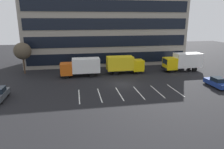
% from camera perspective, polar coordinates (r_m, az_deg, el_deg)
% --- Properties ---
extents(ground_plane, '(120.00, 120.00, 0.00)m').
position_cam_1_polar(ground_plane, '(32.75, 2.93, -2.69)').
color(ground_plane, black).
extents(office_building, '(35.89, 10.98, 14.40)m').
position_cam_1_polar(office_building, '(48.90, -1.82, 11.84)').
color(office_building, gray).
rests_on(office_building, ground_plane).
extents(lot_markings, '(14.14, 5.40, 0.01)m').
position_cam_1_polar(lot_markings, '(28.82, 4.87, -5.24)').
color(lot_markings, silver).
rests_on(lot_markings, ground_plane).
extents(box_truck_orange, '(7.17, 2.37, 3.32)m').
position_cam_1_polar(box_truck_orange, '(37.09, -8.74, 2.28)').
color(box_truck_orange, '#D85914').
rests_on(box_truck_orange, ground_plane).
extents(box_truck_yellow, '(7.70, 2.55, 3.57)m').
position_cam_1_polar(box_truck_yellow, '(43.16, 19.38, 3.59)').
color(box_truck_yellow, yellow).
rests_on(box_truck_yellow, ground_plane).
extents(box_truck_yellow_all, '(7.18, 2.38, 3.33)m').
position_cam_1_polar(box_truck_yellow_all, '(38.83, 3.54, 3.01)').
color(box_truck_yellow_all, yellow).
rests_on(box_truck_yellow_all, ground_plane).
extents(sedan_navy, '(1.81, 4.33, 1.55)m').
position_cam_1_polar(sedan_navy, '(35.06, 27.53, -1.97)').
color(sedan_navy, navy).
rests_on(sedan_navy, ground_plane).
extents(bare_tree, '(3.18, 3.18, 5.96)m').
position_cam_1_polar(bare_tree, '(41.68, -23.91, 6.04)').
color(bare_tree, '#473323').
rests_on(bare_tree, ground_plane).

